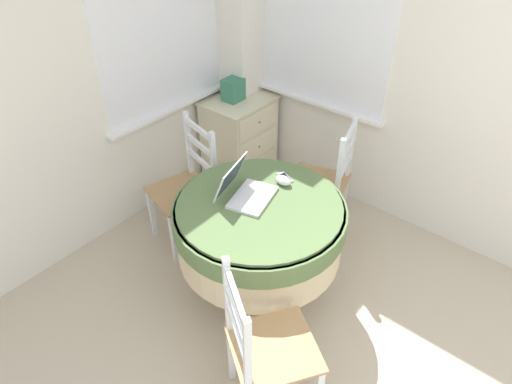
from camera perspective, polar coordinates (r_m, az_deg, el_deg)
corner_room_shell at (r=2.78m, az=1.47°, el=13.68°), size 4.30×4.59×2.55m
round_dining_table at (r=2.74m, az=0.42°, el=-4.22°), size 1.03×1.03×0.74m
laptop at (r=2.67m, az=-1.42°, el=0.24°), size 0.37×0.36×0.21m
computer_mouse at (r=2.78m, az=3.43°, el=1.46°), size 0.07×0.11×0.05m
cell_phone at (r=2.85m, az=3.63°, el=1.80°), size 0.09×0.13×0.01m
dining_chair_near_back_window at (r=3.28m, az=-8.61°, el=0.47°), size 0.50×0.49×0.94m
dining_chair_near_right_window at (r=3.33m, az=8.44°, el=1.09°), size 0.50×0.51×0.94m
dining_chair_camera_near at (r=2.33m, az=1.10°, el=-19.03°), size 0.56×0.56×0.94m
corner_cabinet at (r=4.02m, az=-2.07°, el=6.88°), size 0.57×0.46×0.72m
storage_box at (r=3.80m, az=-2.88°, el=12.66°), size 0.16×0.14×0.18m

